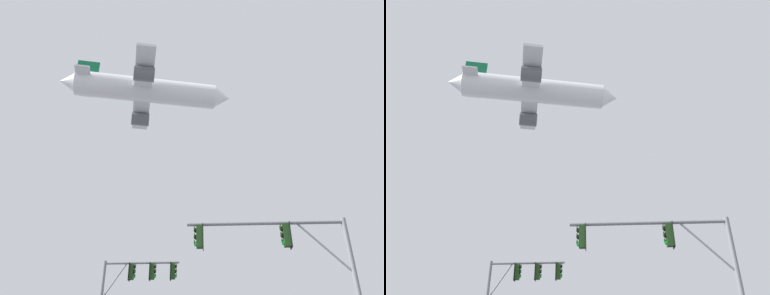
# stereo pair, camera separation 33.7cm
# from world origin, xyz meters

# --- Properties ---
(signal_pole_near) EXTENTS (6.45, 0.95, 6.16)m
(signal_pole_near) POSITION_xyz_m (3.83, 7.71, 4.67)
(signal_pole_near) COLOR slate
(signal_pole_near) RESTS_ON ground
(signal_pole_far) EXTENTS (4.64, 0.82, 6.42)m
(signal_pole_far) POSITION_xyz_m (-3.22, 16.42, 4.91)
(signal_pole_far) COLOR slate
(signal_pole_far) RESTS_ON ground
(airplane) EXTENTS (24.31, 18.78, 6.62)m
(airplane) POSITION_xyz_m (-5.17, 35.04, 34.50)
(airplane) COLOR white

